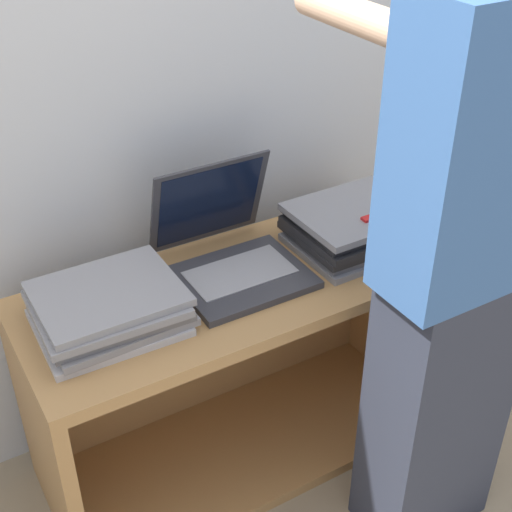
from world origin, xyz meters
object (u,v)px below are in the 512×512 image
object	(u,v)px
laptop_stack_left	(109,308)
laptop_stack_right	(355,226)
laptop_open	(231,252)
person	(460,265)

from	to	relation	value
laptop_stack_left	laptop_stack_right	size ratio (longest dim) A/B	0.99
laptop_open	laptop_stack_left	distance (m)	0.38
laptop_open	laptop_stack_left	world-z (taller)	laptop_open
person	laptop_open	bearing A→B (deg)	121.28
laptop_open	laptop_stack_left	xyz separation A→B (m)	(-0.37, -0.06, -0.01)
laptop_stack_left	person	bearing A→B (deg)	-33.52
laptop_stack_left	person	distance (m)	0.83
laptop_open	laptop_stack_right	size ratio (longest dim) A/B	1.02
person	laptop_stack_right	bearing A→B (deg)	82.50
laptop_stack_right	laptop_stack_left	bearing A→B (deg)	179.80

